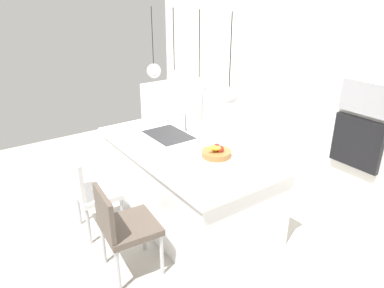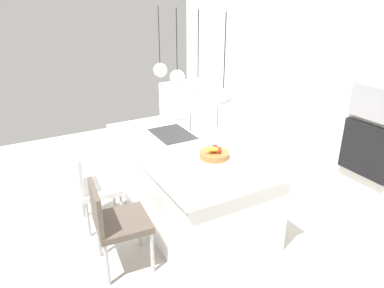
% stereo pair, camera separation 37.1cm
% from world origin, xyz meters
% --- Properties ---
extents(floor, '(6.60, 6.60, 0.00)m').
position_xyz_m(floor, '(0.00, 0.00, 0.00)').
color(floor, '#BCB7AD').
rests_on(floor, ground).
extents(back_wall, '(6.00, 0.10, 2.60)m').
position_xyz_m(back_wall, '(0.00, 1.65, 1.30)').
color(back_wall, silver).
rests_on(back_wall, ground).
extents(kitchen_island, '(2.08, 1.14, 0.89)m').
position_xyz_m(kitchen_island, '(0.00, 0.00, 0.45)').
color(kitchen_island, white).
rests_on(kitchen_island, ground).
extents(sink_basin, '(0.56, 0.40, 0.02)m').
position_xyz_m(sink_basin, '(-0.37, 0.00, 0.89)').
color(sink_basin, '#2D2D30').
rests_on(sink_basin, kitchen_island).
extents(faucet, '(0.02, 0.17, 0.22)m').
position_xyz_m(faucet, '(-0.37, 0.21, 1.04)').
color(faucet, silver).
rests_on(faucet, kitchen_island).
extents(fruit_bowl, '(0.30, 0.30, 0.15)m').
position_xyz_m(fruit_bowl, '(0.40, 0.09, 0.94)').
color(fruit_bowl, '#9E6B38').
rests_on(fruit_bowl, kitchen_island).
extents(side_counter, '(1.10, 0.60, 0.83)m').
position_xyz_m(side_counter, '(-2.40, 1.28, 0.42)').
color(side_counter, white).
rests_on(side_counter, ground).
extents(microwave, '(0.54, 0.08, 0.34)m').
position_xyz_m(microwave, '(0.99, 1.58, 1.38)').
color(microwave, '#9E9EA3').
rests_on(microwave, back_wall).
extents(oven, '(0.56, 0.08, 0.56)m').
position_xyz_m(oven, '(0.99, 1.58, 0.88)').
color(oven, black).
rests_on(oven, back_wall).
extents(chair_near, '(0.48, 0.46, 0.89)m').
position_xyz_m(chair_near, '(-0.36, -0.96, 0.51)').
color(chair_near, silver).
rests_on(chair_near, ground).
extents(chair_middle, '(0.51, 0.51, 0.88)m').
position_xyz_m(chair_middle, '(0.40, -0.96, 0.51)').
color(chair_middle, brown).
rests_on(chair_middle, ground).
extents(pendant_light_left, '(0.16, 0.16, 0.76)m').
position_xyz_m(pendant_light_left, '(-0.64, 0.00, 1.58)').
color(pendant_light_left, silver).
extents(pendant_light_center_left, '(0.16, 0.16, 0.76)m').
position_xyz_m(pendant_light_center_left, '(-0.21, 0.00, 1.58)').
color(pendant_light_center_left, silver).
extents(pendant_light_center_right, '(0.16, 0.16, 0.76)m').
position_xyz_m(pendant_light_center_right, '(0.21, 0.00, 1.58)').
color(pendant_light_center_right, silver).
extents(pendant_light_right, '(0.16, 0.16, 0.76)m').
position_xyz_m(pendant_light_right, '(0.64, 0.00, 1.58)').
color(pendant_light_right, silver).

